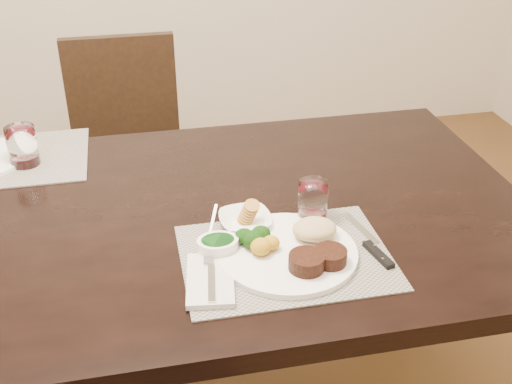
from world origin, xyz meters
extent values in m
cube|color=black|center=(0.00, 0.00, 0.72)|extent=(2.00, 1.00, 0.05)
cube|color=black|center=(0.92, 0.42, 0.35)|extent=(0.08, 0.08, 0.70)
cube|color=black|center=(0.00, 0.85, 0.43)|extent=(0.42, 0.42, 0.04)
cube|color=black|center=(-0.18, 0.67, 0.21)|extent=(0.04, 0.04, 0.41)
cube|color=black|center=(0.18, 0.67, 0.21)|extent=(0.04, 0.04, 0.41)
cube|color=black|center=(-0.18, 1.03, 0.21)|extent=(0.04, 0.04, 0.41)
cube|color=black|center=(0.18, 1.03, 0.21)|extent=(0.04, 0.04, 0.41)
cube|color=black|center=(0.00, 1.04, 0.68)|extent=(0.42, 0.04, 0.45)
cube|color=gray|center=(0.33, -0.23, 0.75)|extent=(0.46, 0.34, 0.00)
cube|color=gray|center=(-0.34, 0.39, 0.75)|extent=(0.46, 0.34, 0.00)
cylinder|color=white|center=(0.33, -0.22, 0.76)|extent=(0.31, 0.31, 0.01)
cylinder|color=black|center=(0.36, -0.30, 0.78)|extent=(0.08, 0.08, 0.03)
cylinder|color=black|center=(0.41, -0.28, 0.78)|extent=(0.07, 0.07, 0.03)
ellipsoid|color=tan|center=(0.41, -0.18, 0.79)|extent=(0.10, 0.09, 0.04)
ellipsoid|color=#153D0B|center=(0.26, -0.20, 0.79)|extent=(0.05, 0.05, 0.04)
ellipsoid|color=#B78417|center=(0.27, -0.22, 0.79)|extent=(0.05, 0.05, 0.04)
cube|color=silver|center=(0.15, -0.28, 0.76)|extent=(0.12, 0.19, 0.01)
cube|color=silver|center=(0.15, -0.30, 0.77)|extent=(0.03, 0.12, 0.01)
cube|color=silver|center=(0.16, -0.22, 0.77)|extent=(0.03, 0.05, 0.00)
cube|color=silver|center=(0.53, -0.15, 0.76)|extent=(0.05, 0.14, 0.00)
cube|color=black|center=(0.53, -0.27, 0.76)|extent=(0.04, 0.10, 0.01)
imported|color=white|center=(0.26, -0.09, 0.77)|extent=(0.13, 0.13, 0.03)
cylinder|color=#AE7536|center=(0.26, -0.09, 0.79)|extent=(0.04, 0.04, 0.04)
cylinder|color=white|center=(0.18, -0.18, 0.77)|extent=(0.09, 0.09, 0.04)
cylinder|color=#0C360E|center=(0.18, -0.18, 0.78)|extent=(0.07, 0.07, 0.01)
cube|color=silver|center=(0.18, -0.12, 0.81)|extent=(0.01, 0.06, 0.04)
cylinder|color=white|center=(0.43, -0.09, 0.80)|extent=(0.07, 0.07, 0.10)
cylinder|color=#320408|center=(0.43, -0.09, 0.77)|extent=(0.06, 0.06, 0.02)
cylinder|color=white|center=(-0.28, 0.35, 0.81)|extent=(0.08, 0.08, 0.11)
cylinder|color=#320408|center=(-0.28, 0.35, 0.77)|extent=(0.07, 0.07, 0.03)
camera|label=1|loc=(0.03, -1.34, 1.59)|focal=45.00mm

